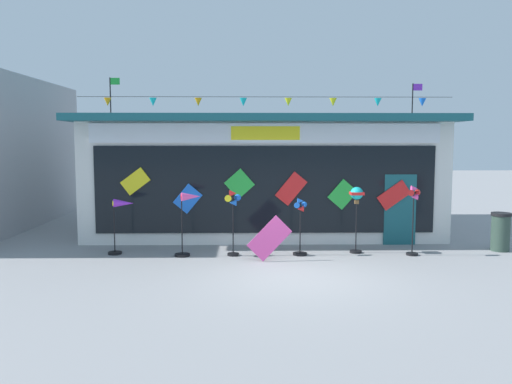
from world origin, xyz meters
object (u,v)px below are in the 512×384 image
Objects in this scene: kite_shop_building at (262,173)px; wind_spinner_far_left at (121,215)px; wind_spinner_center_left at (233,210)px; wind_spinner_far_right at (414,210)px; wind_spinner_left at (188,214)px; wind_spinner_center_right at (300,223)px; display_kite_on_ground at (269,238)px; trash_bin at (501,232)px; wind_spinner_right at (357,201)px.

wind_spinner_far_left is at bearing -132.68° from kite_shop_building.
wind_spinner_far_right is (4.62, -0.04, 0.00)m from wind_spinner_center_left.
wind_spinner_left is at bearing -8.55° from wind_spinner_far_left.
kite_shop_building reaches higher than wind_spinner_far_left.
wind_spinner_center_right is 0.82× the size of wind_spinner_far_right.
wind_spinner_far_right is at bearing -1.37° from wind_spinner_center_right.
wind_spinner_far_left is 1.40× the size of display_kite_on_ground.
wind_spinner_center_left is 1.14× the size of wind_spinner_center_right.
kite_shop_building is 6.68× the size of wind_spinner_left.
trash_bin is at bearing 3.45° from wind_spinner_left.
wind_spinner_center_right is 1.62m from wind_spinner_right.
wind_spinner_far_left is 3.92m from display_kite_on_ground.
kite_shop_building is 7.61× the size of wind_spinner_far_left.
wind_spinner_left is 2.20m from display_kite_on_ground.
trash_bin is at bearing -31.54° from kite_shop_building.
wind_spinner_left is at bearing -176.55° from trash_bin.
trash_bin is at bearing 2.72° from wind_spinner_right.
trash_bin is at bearing 11.64° from wind_spinner_far_right.
wind_spinner_left is 0.94× the size of wind_spinner_right.
wind_spinner_right is 1.69× the size of display_kite_on_ground.
wind_spinner_center_left is 1.65× the size of trash_bin.
wind_spinner_far_right is (2.89, -0.07, 0.36)m from wind_spinner_center_right.
wind_spinner_right is at bearing 5.25° from wind_spinner_center_left.
wind_spinner_center_right reaches higher than trash_bin.
wind_spinner_left is at bearing -114.85° from kite_shop_building.
trash_bin is (3.92, 0.19, -0.86)m from wind_spinner_right.
kite_shop_building is at bearing 78.60° from wind_spinner_center_left.
wind_spinner_center_left is 1.65× the size of display_kite_on_ground.
wind_spinner_center_left is (1.14, 0.02, 0.09)m from wind_spinner_left.
wind_spinner_far_right reaches higher than wind_spinner_left.
display_kite_on_ground is (0.03, -4.94, -1.29)m from kite_shop_building.
wind_spinner_left is 0.91× the size of wind_spinner_far_right.
kite_shop_building is 7.48m from trash_bin.
wind_spinner_center_right is at bearing 37.62° from display_kite_on_ground.
wind_spinner_center_left is 1.26m from display_kite_on_ground.
display_kite_on_ground is (-6.24, -1.08, 0.04)m from trash_bin.
wind_spinner_far_right is at bearing 8.61° from display_kite_on_ground.
wind_spinner_left reaches higher than wind_spinner_center_right.
wind_spinner_far_right is (5.76, -0.02, 0.09)m from wind_spinner_left.
wind_spinner_far_left is at bearing 175.15° from wind_spinner_center_left.
kite_shop_building is 5.80m from wind_spinner_far_right.
wind_spinner_far_right is at bearing -0.48° from wind_spinner_center_left.
wind_spinner_right is at bearing 21.17° from display_kite_on_ground.
wind_spinner_center_left is at bearing -179.00° from wind_spinner_center_right.
kite_shop_building reaches higher than wind_spinner_left.
wind_spinner_center_left reaches higher than wind_spinner_far_left.
kite_shop_building is 4.85m from wind_spinner_left.
wind_spinner_far_left is 7.52m from wind_spinner_far_right.
kite_shop_building reaches higher than wind_spinner_right.
wind_spinner_left reaches higher than trash_bin.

